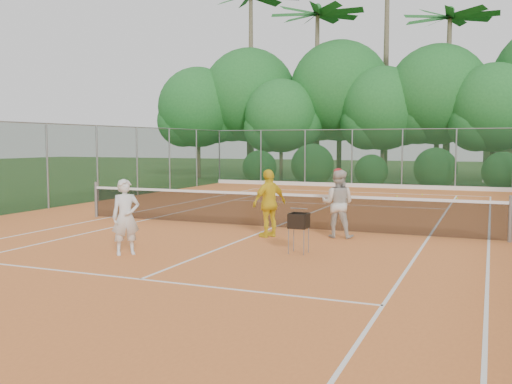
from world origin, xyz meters
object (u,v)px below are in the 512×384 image
at_px(ball_hopper, 299,222).
at_px(player_white, 126,217).
at_px(player_center_grp, 338,203).
at_px(player_yellow, 269,203).

bearing_deg(ball_hopper, player_white, -155.84).
distance_m(player_white, player_center_grp, 5.19).
bearing_deg(player_center_grp, ball_hopper, -96.19).
bearing_deg(player_white, player_center_grp, 3.02).
bearing_deg(player_yellow, ball_hopper, 67.70).
xyz_separation_m(player_center_grp, player_yellow, (-1.58, -0.58, -0.00)).
distance_m(player_white, player_yellow, 3.77).
height_order(player_white, ball_hopper, player_white).
height_order(player_white, player_center_grp, player_center_grp).
relative_size(player_yellow, ball_hopper, 1.97).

